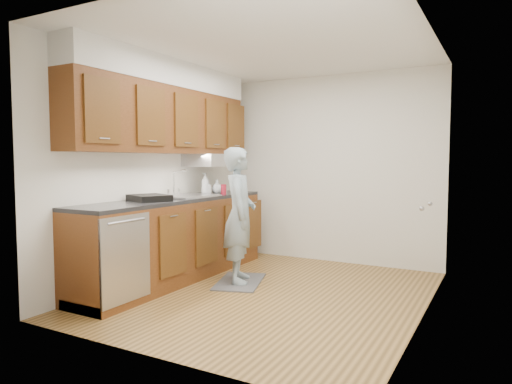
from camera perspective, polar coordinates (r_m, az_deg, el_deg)
floor at (r=4.82m, az=1.70°, el=-12.54°), size 3.50×3.50×0.00m
ceiling at (r=4.75m, az=1.77°, el=17.73°), size 3.50×3.50×0.00m
wall_left at (r=5.47m, az=-12.43°, el=2.64°), size 0.02×3.50×2.50m
wall_right at (r=4.16m, az=20.49°, el=2.08°), size 0.02×3.50×2.50m
wall_back at (r=6.23m, az=9.07°, el=2.84°), size 3.00×0.02×2.50m
counter at (r=5.34m, az=-9.89°, el=-5.56°), size 0.64×2.80×1.30m
upper_cabinets at (r=5.42m, az=-10.87°, el=10.05°), size 0.47×2.80×1.21m
closet_door at (r=4.47m, az=20.82°, el=-0.70°), size 0.02×1.22×2.05m
floor_mat at (r=5.23m, az=-2.05°, el=-11.13°), size 0.68×0.89×0.01m
person at (r=5.07m, az=-2.07°, el=-1.74°), size 0.64×0.72×1.70m
soap_bottle_a at (r=5.81m, az=-6.35°, el=1.05°), size 0.12×0.12×0.27m
soap_bottle_b at (r=5.81m, az=-6.19°, el=0.63°), size 0.11×0.11×0.18m
soap_bottle_c at (r=5.91m, az=-4.90°, el=0.68°), size 0.18×0.18×0.18m
soda_can at (r=5.76m, az=-4.07°, el=0.33°), size 0.09×0.09×0.13m
steel_can at (r=5.77m, az=-3.98°, el=0.27°), size 0.06×0.06×0.11m
dish_rack at (r=4.96m, az=-13.21°, el=-0.71°), size 0.52×0.48×0.07m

